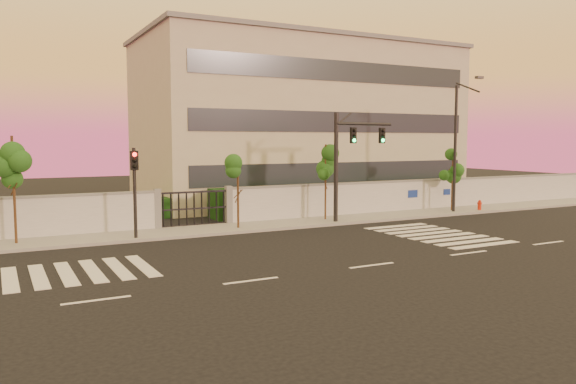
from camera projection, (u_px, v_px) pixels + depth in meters
name	position (u px, v px, depth m)	size (l,w,h in m)	color
ground	(372.00, 266.00, 21.23)	(120.00, 120.00, 0.00)	black
sidewalk	(256.00, 226.00, 30.47)	(60.00, 3.00, 0.15)	gray
perimeter_wall	(247.00, 205.00, 31.75)	(60.00, 0.36, 2.20)	#AAADB1
hedge_row	(245.00, 204.00, 34.68)	(41.00, 4.25, 1.80)	black
institutional_building	(299.00, 122.00, 44.21)	(24.40, 12.40, 12.25)	#B4AD98
road_markings	(289.00, 252.00, 23.80)	(57.00, 7.62, 0.02)	silver
street_tree_c	(13.00, 165.00, 24.77)	(1.45, 1.15, 4.93)	#382314
street_tree_d	(238.00, 176.00, 29.30)	(1.40, 1.11, 3.89)	#382314
street_tree_e	(326.00, 165.00, 32.38)	(1.30, 1.04, 4.50)	#382314
street_tree_f	(453.00, 166.00, 36.63)	(1.39, 1.11, 4.12)	#382314
traffic_signal_main	(348.00, 154.00, 31.82)	(3.97, 0.43, 6.28)	black
traffic_signal_secondary	(135.00, 182.00, 26.18)	(0.34, 0.34, 4.38)	black
streetlight_east	(457.00, 142.00, 35.73)	(0.51, 2.07, 8.60)	black
fire_hydrant	(479.00, 206.00, 37.03)	(0.32, 0.30, 0.81)	red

